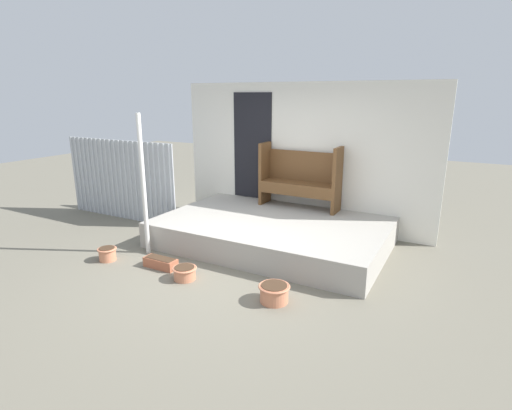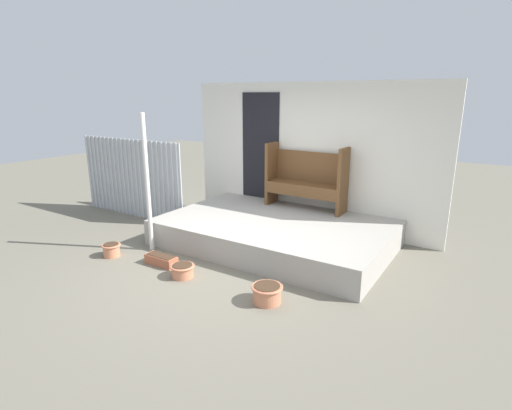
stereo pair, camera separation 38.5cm
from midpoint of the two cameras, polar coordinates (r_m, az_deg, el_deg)
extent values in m
plane|color=#706B5B|center=(5.76, -2.06, -8.91)|extent=(24.00, 24.00, 0.00)
cube|color=#A8A399|center=(6.55, 4.45, -3.96)|extent=(3.61, 2.30, 0.41)
cube|color=white|center=(7.32, 9.00, 6.81)|extent=(4.81, 0.06, 2.60)
cube|color=black|center=(7.71, 2.08, 8.34)|extent=(0.80, 0.02, 2.00)
cube|color=#ADB2B7|center=(8.30, -16.16, 3.73)|extent=(2.68, 0.02, 1.55)
cylinder|color=silver|center=(9.28, -21.56, 4.44)|extent=(0.04, 0.04, 1.55)
cylinder|color=silver|center=(9.18, -21.11, 4.38)|extent=(0.04, 0.04, 1.55)
cylinder|color=silver|center=(9.08, -20.64, 4.32)|extent=(0.04, 0.04, 1.55)
cylinder|color=silver|center=(8.99, -20.17, 4.25)|extent=(0.04, 0.04, 1.55)
cylinder|color=silver|center=(8.89, -19.68, 4.19)|extent=(0.04, 0.04, 1.55)
cylinder|color=silver|center=(8.80, -19.18, 4.12)|extent=(0.04, 0.04, 1.55)
cylinder|color=silver|center=(8.70, -18.68, 4.05)|extent=(0.04, 0.04, 1.55)
cylinder|color=silver|center=(8.61, -18.16, 3.98)|extent=(0.04, 0.04, 1.55)
cylinder|color=silver|center=(8.52, -17.63, 3.90)|extent=(0.04, 0.04, 1.55)
cylinder|color=silver|center=(8.43, -17.09, 3.82)|extent=(0.04, 0.04, 1.55)
cylinder|color=silver|center=(8.34, -16.54, 3.75)|extent=(0.04, 0.04, 1.55)
cylinder|color=silver|center=(8.25, -15.98, 3.67)|extent=(0.04, 0.04, 1.55)
cylinder|color=silver|center=(8.16, -15.40, 3.58)|extent=(0.04, 0.04, 1.55)
cylinder|color=silver|center=(8.07, -14.81, 3.50)|extent=(0.04, 0.04, 1.55)
cylinder|color=silver|center=(7.98, -14.21, 3.41)|extent=(0.04, 0.04, 1.55)
cylinder|color=silver|center=(7.89, -13.60, 3.32)|extent=(0.04, 0.04, 1.55)
cylinder|color=silver|center=(7.81, -12.97, 3.23)|extent=(0.04, 0.04, 1.55)
cylinder|color=silver|center=(7.72, -12.33, 3.14)|extent=(0.04, 0.04, 1.55)
cylinder|color=silver|center=(7.64, -11.67, 3.04)|extent=(0.04, 0.04, 1.55)
cylinder|color=silver|center=(7.56, -11.00, 2.94)|extent=(0.04, 0.04, 1.55)
cylinder|color=silver|center=(7.48, -10.31, 2.84)|extent=(0.04, 0.04, 1.55)
cylinder|color=silver|center=(7.39, -9.61, 2.74)|extent=(0.04, 0.04, 1.55)
cylinder|color=silver|center=(6.24, -13.57, 2.89)|extent=(0.07, 0.07, 2.13)
cube|color=brown|center=(7.40, 3.75, 4.53)|extent=(0.07, 0.40, 1.13)
cube|color=brown|center=(6.85, 13.90, 3.21)|extent=(0.07, 0.40, 1.13)
cube|color=brown|center=(7.12, 8.59, 2.91)|extent=(1.33, 0.42, 0.04)
cube|color=brown|center=(6.98, 7.92, 1.81)|extent=(1.32, 0.05, 0.17)
cube|color=brown|center=(7.23, 9.28, 5.40)|extent=(1.32, 0.06, 0.54)
cylinder|color=tan|center=(6.42, -18.33, -6.19)|extent=(0.24, 0.24, 0.19)
torus|color=tan|center=(6.39, -18.40, -5.49)|extent=(0.28, 0.28, 0.02)
cylinder|color=#422D1E|center=(6.39, -18.41, -5.36)|extent=(0.22, 0.22, 0.01)
cylinder|color=tan|center=(5.50, -8.46, -9.35)|extent=(0.29, 0.29, 0.17)
torus|color=tan|center=(5.47, -8.49, -8.66)|extent=(0.33, 0.33, 0.02)
cylinder|color=#422D1E|center=(5.47, -8.50, -8.51)|extent=(0.26, 0.26, 0.01)
cylinder|color=tan|center=(4.84, 3.92, -12.61)|extent=(0.34, 0.34, 0.21)
torus|color=tan|center=(4.79, 3.94, -11.63)|extent=(0.38, 0.38, 0.02)
cylinder|color=#422D1E|center=(4.79, 3.94, -11.46)|extent=(0.31, 0.31, 0.01)
cube|color=#B26042|center=(5.93, -11.57, -7.76)|extent=(0.50, 0.19, 0.14)
cube|color=#422D1E|center=(5.90, -11.61, -7.10)|extent=(0.44, 0.16, 0.01)
camera|label=1|loc=(0.19, -88.06, 0.54)|focal=28.00mm
camera|label=2|loc=(0.19, 91.94, -0.54)|focal=28.00mm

